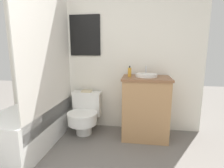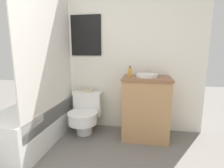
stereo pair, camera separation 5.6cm
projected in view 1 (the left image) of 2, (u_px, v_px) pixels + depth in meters
The scene contains 7 objects.
wall_back at pixel (99, 47), 2.64m from camera, with size 3.04×0.07×2.50m.
shower_area at pixel (35, 121), 2.27m from camera, with size 0.57×1.31×1.98m.
toilet at pixel (85, 114), 2.57m from camera, with size 0.44×0.53×0.59m.
vanity at pixel (145, 107), 2.42m from camera, with size 0.64×0.49×0.86m.
sink at pixel (146, 75), 2.36m from camera, with size 0.29×0.33×0.13m.
soap_bottle at pixel (130, 72), 2.36m from camera, with size 0.05×0.05×0.15m.
book_on_tank at pixel (87, 91), 2.65m from camera, with size 0.14×0.12×0.02m.
Camera 1 is at (0.59, -0.29, 1.20)m, focal length 28.00 mm.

